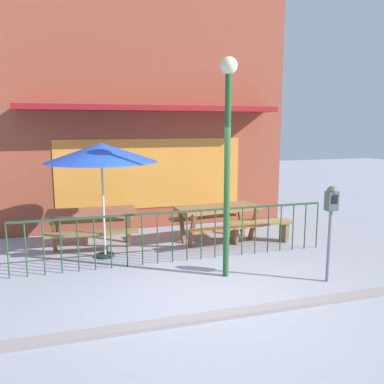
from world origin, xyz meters
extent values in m
plane|color=#9494A2|center=(0.00, 0.00, 0.00)|extent=(40.00, 40.00, 0.00)
cube|color=#5D221A|center=(0.00, 4.58, 0.00)|extent=(7.03, 0.54, 0.01)
cube|color=#974530|center=(0.00, 4.58, 2.92)|extent=(7.03, 0.50, 5.84)
cube|color=orange|center=(0.00, 4.32, 1.35)|extent=(4.57, 0.02, 1.70)
cube|color=maroon|center=(0.00, 3.95, 2.91)|extent=(5.97, 0.76, 0.12)
cube|color=#28462D|center=(0.00, 1.68, 0.95)|extent=(5.90, 0.04, 0.04)
cylinder|color=#2C5120|center=(-2.95, 1.68, 0.47)|extent=(0.02, 0.02, 0.95)
cylinder|color=#265127|center=(-2.67, 1.68, 0.47)|extent=(0.02, 0.02, 0.95)
cylinder|color=#29492D|center=(-2.39, 1.68, 0.47)|extent=(0.02, 0.02, 0.95)
cylinder|color=#234931|center=(-2.11, 1.68, 0.47)|extent=(0.02, 0.02, 0.95)
cylinder|color=#2C432A|center=(-1.83, 1.68, 0.47)|extent=(0.02, 0.02, 0.95)
cylinder|color=#26422D|center=(-1.55, 1.68, 0.47)|extent=(0.02, 0.02, 0.95)
cylinder|color=#264529|center=(-1.26, 1.68, 0.47)|extent=(0.02, 0.02, 0.95)
cylinder|color=#244528|center=(-0.98, 1.68, 0.47)|extent=(0.02, 0.02, 0.95)
cylinder|color=#224328|center=(-0.70, 1.68, 0.47)|extent=(0.02, 0.02, 0.95)
cylinder|color=#264632|center=(-0.42, 1.68, 0.47)|extent=(0.02, 0.02, 0.95)
cylinder|color=#1C3F30|center=(-0.14, 1.68, 0.47)|extent=(0.02, 0.02, 0.95)
cylinder|color=#2D4229|center=(0.14, 1.68, 0.47)|extent=(0.02, 0.02, 0.95)
cylinder|color=#1C5128|center=(0.42, 1.68, 0.47)|extent=(0.02, 0.02, 0.95)
cylinder|color=#194F32|center=(0.70, 1.68, 0.47)|extent=(0.02, 0.02, 0.95)
cylinder|color=#1E461E|center=(0.98, 1.68, 0.47)|extent=(0.02, 0.02, 0.95)
cylinder|color=#274D25|center=(1.26, 1.68, 0.47)|extent=(0.02, 0.02, 0.95)
cylinder|color=#2C4B2A|center=(1.55, 1.68, 0.47)|extent=(0.02, 0.02, 0.95)
cylinder|color=#1C4332|center=(1.83, 1.68, 0.47)|extent=(0.02, 0.02, 0.95)
cylinder|color=#274F27|center=(2.11, 1.68, 0.47)|extent=(0.02, 0.02, 0.95)
cylinder|color=#1F502E|center=(2.39, 1.68, 0.47)|extent=(0.02, 0.02, 0.95)
cylinder|color=#20492A|center=(2.67, 1.68, 0.47)|extent=(0.02, 0.02, 0.95)
cylinder|color=#284A21|center=(2.95, 1.68, 0.47)|extent=(0.02, 0.02, 0.95)
cube|color=#90573D|center=(-1.52, 3.08, 0.74)|extent=(1.84, 0.86, 0.07)
cube|color=olive|center=(-1.55, 2.53, 0.44)|extent=(1.81, 0.36, 0.05)
cube|color=olive|center=(-1.49, 3.63, 0.44)|extent=(1.81, 0.36, 0.05)
cube|color=brown|center=(-2.27, 2.84, 0.37)|extent=(0.09, 0.35, 0.78)
cube|color=brown|center=(-2.24, 3.40, 0.37)|extent=(0.09, 0.35, 0.78)
cube|color=brown|center=(-0.80, 2.76, 0.37)|extent=(0.09, 0.35, 0.78)
cube|color=brown|center=(-0.77, 3.32, 0.37)|extent=(0.09, 0.35, 0.78)
cube|color=olive|center=(1.14, 2.71, 0.74)|extent=(1.88, 0.96, 0.07)
cube|color=brown|center=(1.20, 2.16, 0.44)|extent=(1.82, 0.47, 0.05)
cube|color=olive|center=(1.08, 3.25, 0.44)|extent=(1.82, 0.47, 0.05)
cube|color=brown|center=(0.44, 2.35, 0.37)|extent=(0.11, 0.36, 0.78)
cube|color=brown|center=(0.38, 2.90, 0.37)|extent=(0.11, 0.36, 0.78)
cube|color=brown|center=(1.91, 2.51, 0.37)|extent=(0.11, 0.36, 0.78)
cube|color=brown|center=(1.84, 3.07, 0.37)|extent=(0.11, 0.36, 0.78)
cylinder|color=#1C2828|center=(-1.33, 2.35, 0.03)|extent=(0.36, 0.36, 0.05)
cylinder|color=#BABBAB|center=(-1.33, 2.35, 1.08)|extent=(0.04, 0.04, 2.15)
cone|color=blue|center=(-1.33, 2.35, 2.03)|extent=(2.09, 2.09, 0.36)
cube|color=olive|center=(1.98, 2.36, 0.45)|extent=(1.43, 0.53, 0.06)
cube|color=brown|center=(1.42, 2.44, 0.23)|extent=(0.08, 0.29, 0.45)
cube|color=olive|center=(2.53, 2.27, 0.23)|extent=(0.08, 0.29, 0.45)
cylinder|color=slate|center=(2.06, 0.04, 0.59)|extent=(0.06, 0.06, 1.19)
cube|color=#405350|center=(2.06, 0.04, 1.34)|extent=(0.18, 0.14, 0.31)
sphere|color=#4D5548|center=(2.06, 0.04, 1.50)|extent=(0.17, 0.17, 0.17)
cube|color=black|center=(2.06, -0.03, 1.38)|extent=(0.11, 0.01, 0.14)
cylinder|color=#215327|center=(0.55, 0.74, 1.66)|extent=(0.10, 0.10, 3.32)
sphere|color=beige|center=(0.55, 0.74, 3.44)|extent=(0.28, 0.28, 0.28)
cube|color=gray|center=(0.00, -0.61, 0.00)|extent=(9.84, 0.20, 0.11)
camera|label=1|loc=(-1.85, -5.24, 2.54)|focal=37.21mm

